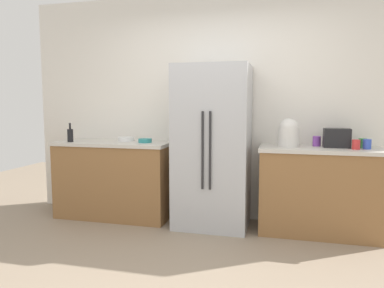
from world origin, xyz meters
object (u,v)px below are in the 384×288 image
(cup_b, at_px, (363,143))
(refrigerator, at_px, (212,147))
(bottle_a, at_px, (70,135))
(bowl_a, at_px, (145,141))
(cup_a, at_px, (367,144))
(cup_c, at_px, (317,141))
(bowl_b, at_px, (126,139))
(cup_d, at_px, (356,145))
(rice_cooker, at_px, (289,133))
(toaster, at_px, (337,138))

(cup_b, bearing_deg, refrigerator, -174.91)
(bottle_a, bearing_deg, bowl_a, 9.06)
(refrigerator, distance_m, cup_a, 1.60)
(cup_c, height_order, bowl_b, cup_c)
(cup_b, height_order, cup_d, cup_d)
(rice_cooker, height_order, bowl_a, rice_cooker)
(rice_cooker, height_order, bowl_b, rice_cooker)
(toaster, bearing_deg, refrigerator, -176.37)
(cup_a, xyz_separation_m, cup_b, (-0.02, 0.13, -0.00))
(toaster, relative_size, bowl_b, 1.33)
(bowl_a, bearing_deg, cup_a, -0.42)
(cup_c, bearing_deg, rice_cooker, -155.92)
(cup_b, relative_size, cup_c, 0.89)
(cup_b, relative_size, bowl_a, 0.60)
(rice_cooker, distance_m, bowl_a, 1.65)
(rice_cooker, relative_size, cup_b, 3.18)
(cup_c, xyz_separation_m, cup_d, (0.36, -0.21, -0.00))
(cup_d, bearing_deg, bowl_a, 178.07)
(bowl_a, bearing_deg, refrigerator, -2.30)
(cup_d, relative_size, bowl_a, 0.62)
(refrigerator, distance_m, toaster, 1.32)
(rice_cooker, xyz_separation_m, cup_b, (0.76, 0.11, -0.10))
(cup_c, xyz_separation_m, bowl_a, (-1.94, -0.13, -0.03))
(bottle_a, height_order, cup_b, bottle_a)
(cup_d, height_order, bowl_a, cup_d)
(cup_c, distance_m, bowl_a, 1.95)
(rice_cooker, bearing_deg, cup_a, -1.17)
(bowl_a, height_order, bowl_b, bowl_b)
(refrigerator, xyz_separation_m, cup_c, (1.12, 0.16, 0.08))
(toaster, height_order, rice_cooker, rice_cooker)
(rice_cooker, distance_m, bottle_a, 2.55)
(cup_c, xyz_separation_m, bowl_b, (-2.23, -0.02, -0.03))
(cup_d, bearing_deg, rice_cooker, 173.44)
(cup_a, distance_m, cup_c, 0.50)
(cup_a, height_order, bowl_b, cup_a)
(cup_a, xyz_separation_m, bowl_a, (-2.42, 0.02, -0.03))
(rice_cooker, bearing_deg, cup_c, 24.08)
(toaster, xyz_separation_m, cup_a, (0.28, -0.07, -0.05))
(bottle_a, height_order, cup_a, bottle_a)
(bottle_a, bearing_deg, cup_d, 1.19)
(cup_c, bearing_deg, toaster, -22.88)
(bottle_a, xyz_separation_m, bowl_a, (0.91, 0.14, -0.06))
(cup_b, bearing_deg, bottle_a, -175.63)
(refrigerator, bearing_deg, cup_b, 5.09)
(rice_cooker, distance_m, cup_a, 0.78)
(cup_a, distance_m, bowl_b, 2.71)
(cup_d, xyz_separation_m, bowl_b, (-2.59, 0.18, -0.02))
(bottle_a, relative_size, bowl_b, 1.15)
(cup_d, bearing_deg, bowl_b, 175.94)
(refrigerator, bearing_deg, cup_a, 0.55)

